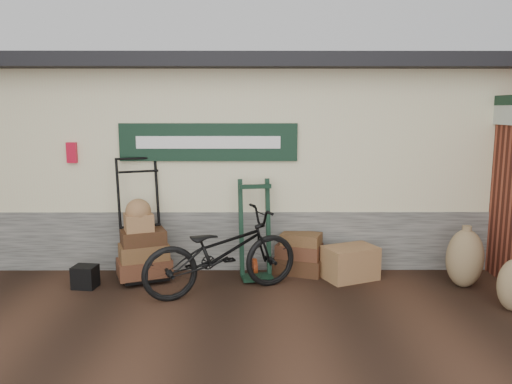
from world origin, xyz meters
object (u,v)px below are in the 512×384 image
at_px(wicker_hamper, 350,263).
at_px(black_trunk, 85,277).
at_px(green_barrow, 255,230).
at_px(bicycle, 222,248).
at_px(porter_trolley, 140,217).
at_px(suitcase_stack, 299,253).

distance_m(wicker_hamper, black_trunk, 3.73).
bearing_deg(green_barrow, bicycle, -135.92).
xyz_separation_m(porter_trolley, wicker_hamper, (3.03, -0.10, -0.65)).
xyz_separation_m(green_barrow, bicycle, (-0.45, -0.61, -0.09)).
distance_m(suitcase_stack, black_trunk, 3.06).
distance_m(porter_trolley, suitcase_stack, 2.39).
relative_size(green_barrow, bicycle, 0.67).
height_order(wicker_hamper, bicycle, bicycle).
xyz_separation_m(wicker_hamper, black_trunk, (-3.71, -0.35, -0.08)).
xyz_separation_m(suitcase_stack, bicycle, (-1.10, -0.81, 0.31)).
height_order(suitcase_stack, black_trunk, suitcase_stack).
distance_m(green_barrow, black_trunk, 2.44).
relative_size(black_trunk, bicycle, 0.14).
height_order(green_barrow, bicycle, green_barrow).
height_order(porter_trolley, green_barrow, porter_trolley).
relative_size(suitcase_stack, wicker_hamper, 0.96).
height_order(black_trunk, bicycle, bicycle).
relative_size(porter_trolley, bicycle, 0.83).
distance_m(suitcase_stack, bicycle, 1.40).
relative_size(suitcase_stack, black_trunk, 2.28).
relative_size(porter_trolley, wicker_hamper, 2.43).
bearing_deg(wicker_hamper, suitcase_stack, 159.74).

